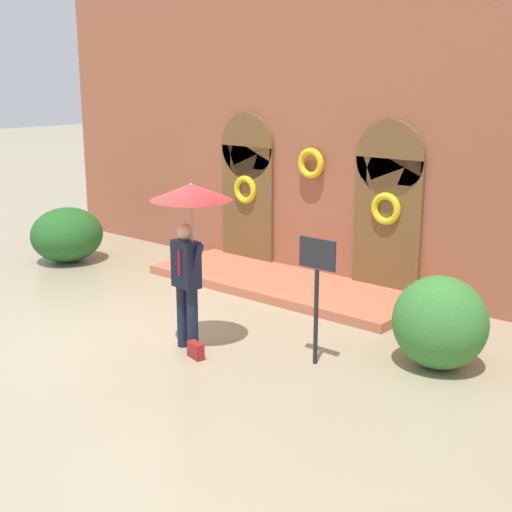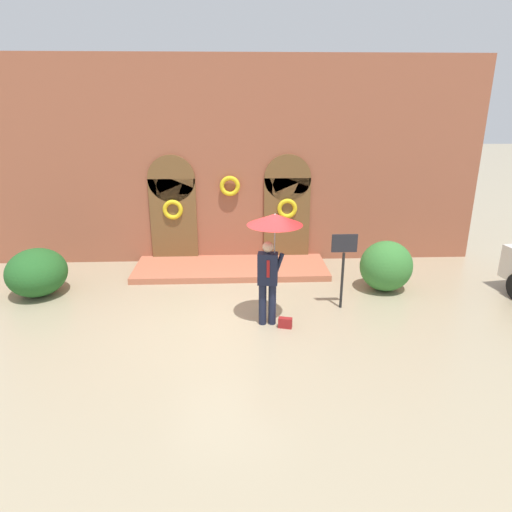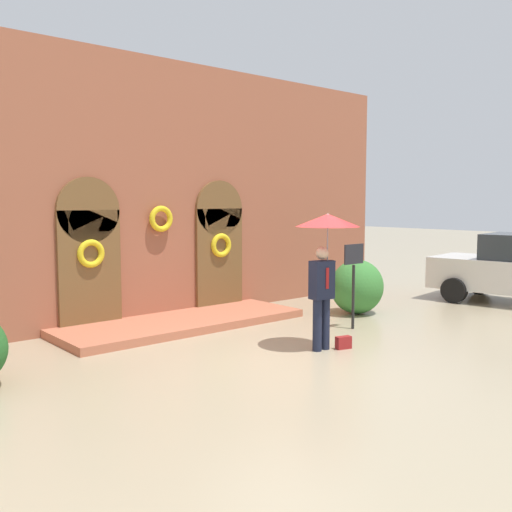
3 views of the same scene
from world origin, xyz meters
name	(u,v)px [view 2 (image 2 of 3)]	position (x,y,z in m)	size (l,w,h in m)	color
ground_plane	(230,322)	(0.00, 0.00, 0.00)	(80.00, 80.00, 0.00)	tan
building_facade	(230,167)	(0.00, 4.15, 2.68)	(14.00, 2.30, 5.60)	#9E563D
person_with_umbrella	(273,236)	(0.89, -0.09, 1.91)	(1.10, 1.10, 2.36)	#191E33
handbag	(285,323)	(1.14, -0.29, 0.11)	(0.28, 0.12, 0.22)	maroon
sign_post	(343,259)	(2.49, 0.62, 1.16)	(0.56, 0.06, 1.72)	black
shrub_left	(37,272)	(-4.59, 1.67, 0.56)	(1.38, 1.51, 1.13)	#235B23
shrub_right	(386,266)	(3.79, 1.59, 0.62)	(1.27, 1.16, 1.24)	#387A33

